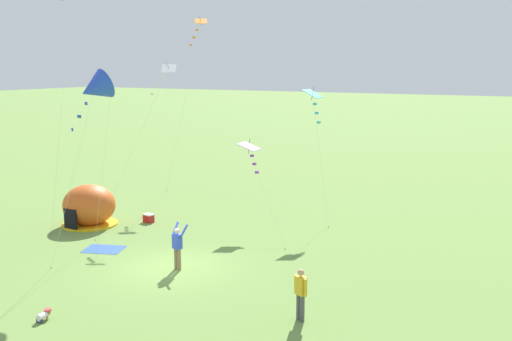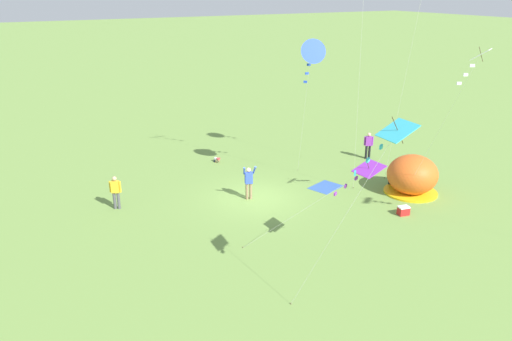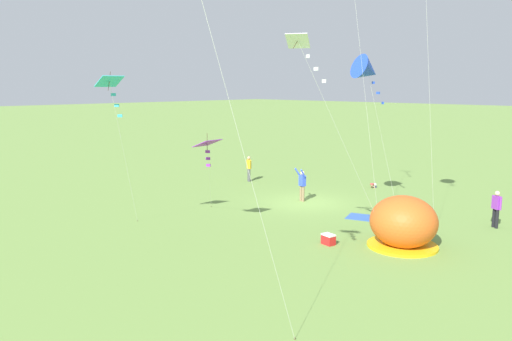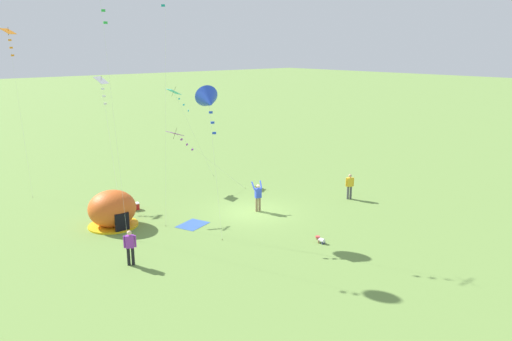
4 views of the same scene
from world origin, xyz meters
The scene contains 12 objects.
ground_plane centered at (0.00, 0.00, 0.00)m, with size 300.00×300.00×0.00m, color olive.
popup_tent centered at (-7.70, 3.31, 1.00)m, with size 2.81×2.81×2.10m.
picnic_blanket centered at (-4.16, 0.51, 0.01)m, with size 1.70×1.30×0.01m, color #3359A5.
cooler_box centered at (-5.38, 5.18, 0.22)m, with size 0.59×0.46×0.44m.
toddler_crawling centered at (-0.60, -6.13, 0.18)m, with size 0.28×0.55×0.32m.
person_far_back centered at (6.65, -2.17, 0.96)m, with size 0.53×0.40×1.72m.
person_arms_raised centered at (0.32, -0.09, 1.00)m, with size 0.69×0.57×1.89m.
person_strolling centered at (-9.38, -2.16, 0.96)m, with size 0.52×0.40×1.72m.
kite_blue centered at (-3.46, -0.39, 7.17)m, with size 1.72×3.02×7.97m.
kite_white centered at (-5.89, 7.58, 7.59)m, with size 1.81×4.90×8.22m.
kite_cyan centered at (1.42, 10.85, 6.37)m, with size 2.44×2.76×7.00m.
kite_purple centered at (-0.60, 7.54, 3.85)m, with size 4.18×3.81×4.43m.
Camera 3 is at (-17.03, 21.30, 6.44)m, focal length 35.00 mm.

